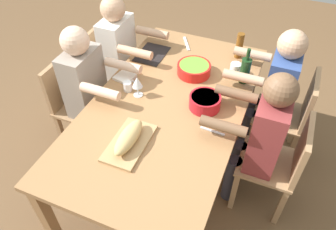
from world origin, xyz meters
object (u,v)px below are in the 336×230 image
at_px(dining_table, 168,111).
at_px(cutting_board, 129,143).
at_px(serving_bowl_greens, 205,101).
at_px(diner_near_right, 274,87).
at_px(chair_far_center, 75,101).
at_px(wine_bottle, 245,70).
at_px(bread_loaf, 129,137).
at_px(chair_near_center, 280,162).
at_px(serving_bowl_salad, 194,69).
at_px(cup_far_center, 128,86).
at_px(napkin_stack, 125,77).
at_px(diner_near_center, 260,134).
at_px(diner_far_center, 89,86).
at_px(cup_near_right, 235,69).
at_px(beer_bottle, 239,46).
at_px(chair_near_right, 290,113).
at_px(chair_far_right, 107,66).
at_px(wine_glass, 137,83).
at_px(diner_far_right, 122,51).

height_order(dining_table, cutting_board, cutting_board).
distance_m(dining_table, serving_bowl_greens, 0.29).
height_order(dining_table, diner_near_right, diner_near_right).
distance_m(chair_far_center, wine_bottle, 1.43).
relative_size(serving_bowl_greens, cutting_board, 0.56).
bearing_deg(bread_loaf, chair_near_center, -64.47).
distance_m(chair_far_center, bread_loaf, 0.95).
relative_size(diner_near_right, serving_bowl_salad, 4.51).
xyz_separation_m(serving_bowl_greens, cup_far_center, (-0.04, 0.59, -0.02)).
bearing_deg(diner_near_right, bread_loaf, 142.71).
xyz_separation_m(diner_near_right, napkin_stack, (-0.39, 1.11, 0.05)).
xyz_separation_m(chair_near_center, diner_near_right, (0.54, 0.18, 0.21)).
bearing_deg(napkin_stack, chair_far_center, 109.54).
height_order(diner_near_center, diner_far_center, same).
relative_size(chair_near_center, napkin_stack, 6.07).
relative_size(cup_far_center, cup_near_right, 0.81).
height_order(diner_near_center, serving_bowl_salad, diner_near_center).
bearing_deg(diner_near_center, beer_bottle, 24.30).
relative_size(chair_near_center, cup_far_center, 11.09).
height_order(diner_far_center, chair_near_right, diner_far_center).
relative_size(chair_far_right, beer_bottle, 3.86).
distance_m(serving_bowl_salad, serving_bowl_greens, 0.40).
distance_m(chair_far_right, diner_near_right, 1.55).
bearing_deg(beer_bottle, serving_bowl_salad, 144.21).
bearing_deg(diner_near_center, chair_far_center, 90.00).
bearing_deg(diner_near_right, dining_table, 128.83).
bearing_deg(serving_bowl_greens, beer_bottle, -5.24).
distance_m(diner_near_center, chair_far_center, 1.55).
relative_size(wine_glass, cup_far_center, 2.17).
relative_size(serving_bowl_salad, beer_bottle, 1.21).
bearing_deg(wine_bottle, bread_loaf, 150.54).
bearing_deg(chair_near_center, cup_far_center, 88.75).
relative_size(chair_near_right, diner_near_right, 0.71).
xyz_separation_m(chair_near_right, cup_near_right, (-0.00, 0.50, 0.30)).
relative_size(serving_bowl_salad, wine_glass, 1.60).
bearing_deg(chair_near_right, beer_bottle, 65.50).
height_order(chair_far_right, cup_near_right, chair_far_right).
relative_size(diner_near_right, beer_bottle, 5.45).
bearing_deg(wine_bottle, diner_near_right, -73.15).
height_order(chair_far_right, cup_far_center, chair_far_right).
bearing_deg(diner_far_center, napkin_stack, -58.08).
relative_size(chair_near_center, chair_near_right, 1.00).
distance_m(wine_bottle, cup_near_right, 0.13).
xyz_separation_m(serving_bowl_greens, napkin_stack, (0.08, 0.68, -0.04)).
distance_m(diner_far_right, wine_glass, 0.71).
height_order(diner_near_center, cutting_board, diner_near_center).
distance_m(diner_near_center, diner_far_center, 1.35).
distance_m(beer_bottle, cup_far_center, 1.01).
distance_m(chair_far_right, cup_near_right, 1.25).
bearing_deg(cutting_board, wine_bottle, -29.46).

